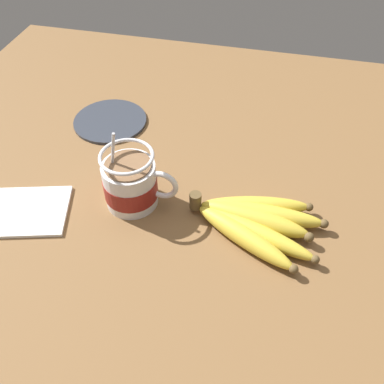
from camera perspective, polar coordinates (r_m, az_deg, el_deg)
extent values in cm
cube|color=brown|center=(73.52, -1.31, -3.84)|extent=(120.29, 120.29, 3.70)
cylinder|color=silver|center=(71.90, -8.22, 1.04)|extent=(8.84, 8.84, 8.13)
cylinder|color=maroon|center=(72.25, -8.18, 0.76)|extent=(9.04, 9.04, 3.56)
torus|color=silver|center=(69.74, -4.13, 0.93)|extent=(5.79, 0.90, 5.79)
cylinder|color=#846042|center=(69.08, -8.57, 3.50)|extent=(7.64, 7.64, 0.40)
torus|color=silver|center=(67.79, -8.75, 4.72)|extent=(8.84, 8.84, 0.60)
cylinder|color=silver|center=(70.12, -10.56, 3.64)|extent=(2.64, 0.50, 12.98)
ellipsoid|color=silver|center=(74.18, -9.14, -0.18)|extent=(3.00, 2.00, 0.80)
cylinder|color=brown|center=(70.58, 0.46, -1.17)|extent=(2.00, 2.00, 3.00)
ellipsoid|color=gold|center=(67.41, 6.92, -5.90)|extent=(17.48, 11.46, 3.18)
sphere|color=brown|center=(65.05, 13.40, -9.96)|extent=(1.43, 1.43, 1.43)
ellipsoid|color=gold|center=(68.29, 8.36, -5.29)|extent=(19.87, 9.19, 3.03)
sphere|color=brown|center=(66.96, 16.10, -8.63)|extent=(1.36, 1.36, 1.36)
ellipsoid|color=gold|center=(69.42, 8.16, -3.83)|extent=(18.27, 6.11, 3.52)
sphere|color=brown|center=(69.04, 15.34, -5.83)|extent=(1.58, 1.58, 1.58)
ellipsoid|color=gold|center=(70.64, 9.23, -2.95)|extent=(20.05, 3.95, 3.39)
sphere|color=brown|center=(71.59, 17.18, -4.07)|extent=(1.53, 1.53, 1.53)
ellipsoid|color=gold|center=(71.86, 8.40, -1.84)|extent=(18.15, 6.76, 3.22)
sphere|color=brown|center=(73.52, 15.32, -1.94)|extent=(1.45, 1.45, 1.45)
cube|color=white|center=(77.60, -21.92, -2.43)|extent=(18.17, 14.89, 0.60)
cylinder|color=#333842|center=(92.64, -10.85, 9.30)|extent=(15.22, 15.22, 0.60)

